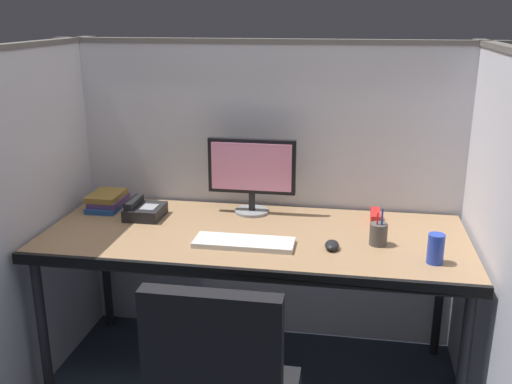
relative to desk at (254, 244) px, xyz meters
The scene contains 12 objects.
cubicle_partition_rear 0.47m from the desk, 90.00° to the left, with size 2.21×0.06×1.57m.
cubicle_partition_left 1.00m from the desk, behind, with size 0.06×1.41×1.57m.
cubicle_partition_right 1.00m from the desk, ahead, with size 0.06×1.41×1.57m.
desk is the anchor object (origin of this frame).
monitor_center 0.40m from the desk, 101.58° to the left, with size 0.43×0.17×0.37m.
keyboard_main 0.15m from the desk, 98.49° to the right, with size 0.43×0.15×0.02m, color silver.
computer_mouse 0.38m from the desk, 17.48° to the right, with size 0.06×0.10×0.04m.
red_stapler 0.60m from the desk, 23.93° to the left, with size 0.04×0.15×0.06m, color red.
book_stack 0.83m from the desk, 163.58° to the left, with size 0.16×0.23×0.08m.
soda_can 0.79m from the desk, 13.86° to the right, with size 0.07×0.07×0.12m, color #263FB2.
desk_phone 0.59m from the desk, 166.43° to the left, with size 0.17×0.19×0.09m.
pen_cup 0.56m from the desk, ahead, with size 0.08×0.08×0.16m.
Camera 1 is at (0.42, -2.12, 1.70)m, focal length 40.85 mm.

